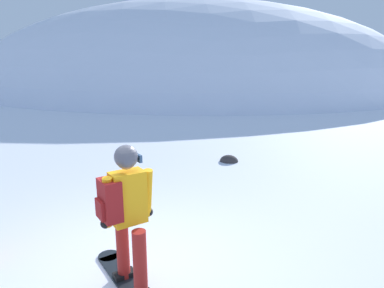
% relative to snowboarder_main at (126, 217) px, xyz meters
% --- Properties ---
extents(ground_plane, '(300.00, 300.00, 0.00)m').
position_rel_snowboarder_main_xyz_m(ground_plane, '(-0.14, 0.36, -0.92)').
color(ground_plane, white).
extents(ridge_peak_main, '(40.72, 36.65, 15.96)m').
position_rel_snowboarder_main_xyz_m(ridge_peak_main, '(-7.49, 30.18, -0.92)').
color(ridge_peak_main, white).
rests_on(ridge_peak_main, ground).
extents(snowboarder_main, '(1.45, 1.31, 1.71)m').
position_rel_snowboarder_main_xyz_m(snowboarder_main, '(0.00, 0.00, 0.00)').
color(snowboarder_main, black).
rests_on(snowboarder_main, ground).
extents(rock_dark, '(0.48, 0.41, 0.34)m').
position_rel_snowboarder_main_xyz_m(rock_dark, '(0.31, 5.33, -0.92)').
color(rock_dark, '#383333').
rests_on(rock_dark, ground).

